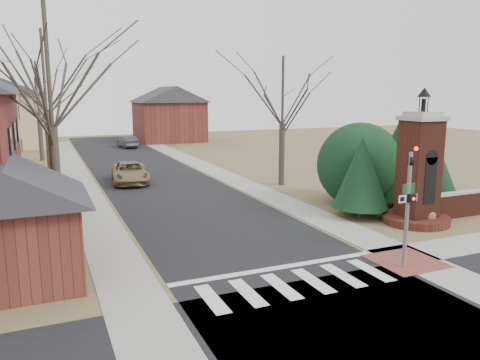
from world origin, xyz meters
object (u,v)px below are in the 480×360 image
brick_gate_monument (418,179)px  pickup_truck (130,173)px  traffic_signal_pole (409,198)px  distant_car (127,142)px  sign_post (407,203)px

brick_gate_monument → pickup_truck: 19.25m
traffic_signal_pole → distant_car: traffic_signal_pole is taller
brick_gate_monument → distant_car: brick_gate_monument is taller
sign_post → distant_car: size_ratio=0.66×
sign_post → brick_gate_monument: (3.41, 3.01, 0.22)m
sign_post → pickup_truck: size_ratio=0.53×
traffic_signal_pole → pickup_truck: bearing=107.1°
distant_car → pickup_truck: bearing=73.7°
traffic_signal_pole → brick_gate_monument: (4.70, 4.42, -0.42)m
distant_car → brick_gate_monument: bearing=94.1°
traffic_signal_pole → distant_car: (-2.70, 41.88, -1.90)m
brick_gate_monument → pickup_truck: brick_gate_monument is taller
pickup_truck → traffic_signal_pole: bearing=-66.7°
traffic_signal_pole → sign_post: (1.29, 1.41, -0.64)m
pickup_truck → distant_car: size_ratio=1.25×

